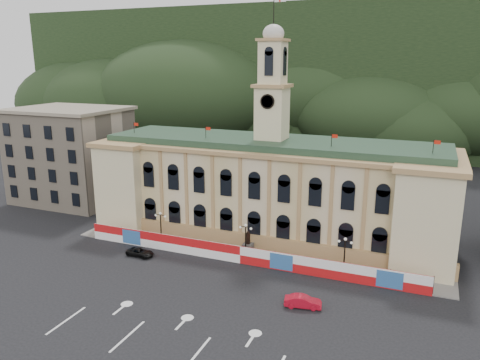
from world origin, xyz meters
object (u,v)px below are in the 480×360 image
at_px(statue, 248,247).
at_px(lamp_center, 246,238).
at_px(black_suv, 140,252).
at_px(red_sedan, 303,302).

relative_size(statue, lamp_center, 0.72).
relative_size(lamp_center, black_suv, 1.21).
height_order(statue, lamp_center, lamp_center).
relative_size(red_sedan, black_suv, 1.05).
bearing_deg(lamp_center, black_suv, -159.93).
xyz_separation_m(statue, red_sedan, (11.21, -11.44, -0.48)).
relative_size(statue, black_suv, 0.88).
bearing_deg(lamp_center, red_sedan, -42.96).
bearing_deg(red_sedan, lamp_center, 35.75).
distance_m(red_sedan, black_suv, 26.11).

